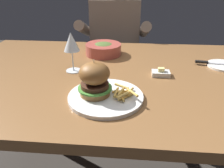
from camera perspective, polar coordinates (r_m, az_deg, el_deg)
dining_table at (r=1.03m, az=-2.25°, el=-0.79°), size 1.45×0.95×0.74m
main_plate at (r=0.78m, az=-1.66°, el=-3.35°), size 0.27×0.27×0.01m
burger_sandwich at (r=0.76m, az=-4.64°, el=1.31°), size 0.12×0.12×0.13m
fries_pile at (r=0.77m, az=3.03°, el=-2.33°), size 0.09×0.11×0.03m
wine_glass at (r=0.98m, az=-10.52°, el=10.49°), size 0.07×0.07×0.18m
bread_plate at (r=1.18m, az=27.18°, el=4.29°), size 0.16×0.16×0.01m
table_knife at (r=1.17m, az=24.91°, el=4.98°), size 0.21×0.04×0.01m
butter_dish at (r=0.98m, az=12.63°, el=2.81°), size 0.08×0.05×0.04m
soup_bowl at (r=1.21m, az=-2.26°, el=9.18°), size 0.19×0.19×0.07m
diner_person at (r=1.76m, az=0.71°, el=7.73°), size 0.51×0.36×1.18m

